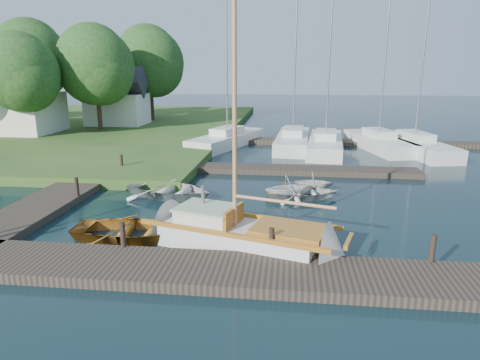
# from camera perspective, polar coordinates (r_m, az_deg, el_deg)

# --- Properties ---
(ground) EXTENTS (160.00, 160.00, 0.00)m
(ground) POSITION_cam_1_polar(r_m,az_deg,el_deg) (17.62, 0.00, -3.78)
(ground) COLOR black
(ground) RESTS_ON ground
(near_dock) EXTENTS (18.00, 2.20, 0.30)m
(near_dock) POSITION_cam_1_polar(r_m,az_deg,el_deg) (12.07, -3.34, -12.07)
(near_dock) COLOR black
(near_dock) RESTS_ON ground
(left_dock) EXTENTS (2.20, 18.00, 0.30)m
(left_dock) POSITION_cam_1_polar(r_m,az_deg,el_deg) (21.77, -20.77, -0.74)
(left_dock) COLOR black
(left_dock) RESTS_ON ground
(far_dock) EXTENTS (14.00, 1.60, 0.30)m
(far_dock) POSITION_cam_1_polar(r_m,az_deg,el_deg) (23.74, 6.61, 1.35)
(far_dock) COLOR black
(far_dock) RESTS_ON ground
(pontoon) EXTENTS (30.00, 1.60, 0.30)m
(pontoon) POSITION_cam_1_polar(r_m,az_deg,el_deg) (34.03, 20.29, 4.57)
(pontoon) COLOR black
(pontoon) RESTS_ON ground
(mooring_post_1) EXTENTS (0.16, 0.16, 0.80)m
(mooring_post_1) POSITION_cam_1_polar(r_m,az_deg,el_deg) (13.52, -15.36, -7.02)
(mooring_post_1) COLOR black
(mooring_post_1) RESTS_ON near_dock
(mooring_post_2) EXTENTS (0.16, 0.16, 0.80)m
(mooring_post_2) POSITION_cam_1_polar(r_m,az_deg,el_deg) (12.60, 4.22, -8.14)
(mooring_post_2) COLOR black
(mooring_post_2) RESTS_ON near_dock
(mooring_post_3) EXTENTS (0.16, 0.16, 0.80)m
(mooring_post_3) POSITION_cam_1_polar(r_m,az_deg,el_deg) (13.24, 24.29, -8.31)
(mooring_post_3) COLOR black
(mooring_post_3) RESTS_ON near_dock
(mooring_post_4) EXTENTS (0.16, 0.16, 0.80)m
(mooring_post_4) POSITION_cam_1_polar(r_m,az_deg,el_deg) (19.47, -20.93, -0.83)
(mooring_post_4) COLOR black
(mooring_post_4) RESTS_ON left_dock
(mooring_post_5) EXTENTS (0.16, 0.16, 0.80)m
(mooring_post_5) POSITION_cam_1_polar(r_m,az_deg,el_deg) (23.88, -15.51, 2.34)
(mooring_post_5) COLOR black
(mooring_post_5) RESTS_ON left_dock
(sailboat) EXTENTS (7.41, 3.94, 9.83)m
(sailboat) POSITION_cam_1_polar(r_m,az_deg,el_deg) (13.80, 0.73, -7.61)
(sailboat) COLOR beige
(sailboat) RESTS_ON ground
(dinghy) EXTENTS (4.05, 2.94, 0.82)m
(dinghy) POSITION_cam_1_polar(r_m,az_deg,el_deg) (14.90, -14.19, -6.07)
(dinghy) COLOR #9B4C0F
(dinghy) RESTS_ON ground
(tender_a) EXTENTS (4.63, 3.87, 0.82)m
(tender_a) POSITION_cam_1_polar(r_m,az_deg,el_deg) (19.31, -9.30, -1.05)
(tender_a) COLOR beige
(tender_a) RESTS_ON ground
(tender_b) EXTENTS (2.74, 2.57, 1.16)m
(tender_b) POSITION_cam_1_polar(r_m,az_deg,el_deg) (18.96, 6.56, -0.72)
(tender_b) COLOR beige
(tender_b) RESTS_ON ground
(tender_c) EXTENTS (3.47, 2.70, 0.66)m
(tender_c) POSITION_cam_1_polar(r_m,az_deg,el_deg) (19.14, 8.30, -1.40)
(tender_c) COLOR beige
(tender_c) RESTS_ON ground
(tender_d) EXTENTS (1.90, 1.65, 0.97)m
(tender_d) POSITION_cam_1_polar(r_m,az_deg,el_deg) (20.41, 9.86, -0.00)
(tender_d) COLOR beige
(tender_d) RESTS_ON ground
(marina_boat_0) EXTENTS (5.00, 8.55, 10.80)m
(marina_boat_0) POSITION_cam_1_polar(r_m,az_deg,el_deg) (31.68, -1.70, 5.55)
(marina_boat_0) COLOR beige
(marina_boat_0) RESTS_ON ground
(marina_boat_1) EXTENTS (2.68, 8.78, 11.02)m
(marina_boat_1) POSITION_cam_1_polar(r_m,az_deg,el_deg) (31.57, 7.06, 5.42)
(marina_boat_1) COLOR beige
(marina_boat_1) RESTS_ON ground
(marina_boat_2) EXTENTS (3.01, 8.87, 12.59)m
(marina_boat_2) POSITION_cam_1_polar(r_m,az_deg,el_deg) (30.42, 11.32, 4.92)
(marina_boat_2) COLOR beige
(marina_boat_2) RESTS_ON ground
(marina_boat_3) EXTENTS (4.05, 8.28, 12.42)m
(marina_boat_3) POSITION_cam_1_polar(r_m,az_deg,el_deg) (32.07, 17.98, 4.99)
(marina_boat_3) COLOR beige
(marina_boat_3) RESTS_ON ground
(marina_boat_4) EXTENTS (3.90, 8.96, 10.32)m
(marina_boat_4) POSITION_cam_1_polar(r_m,az_deg,el_deg) (31.61, 22.22, 4.44)
(marina_boat_4) COLOR beige
(marina_boat_4) RESTS_ON ground
(house_a) EXTENTS (6.30, 5.00, 6.29)m
(house_a) POSITION_cam_1_polar(r_m,az_deg,el_deg) (39.38, -27.65, 9.21)
(house_a) COLOR white
(house_a) RESTS_ON shore
(house_c) EXTENTS (5.25, 4.00, 5.28)m
(house_c) POSITION_cam_1_polar(r_m,az_deg,el_deg) (41.87, -16.03, 10.00)
(house_c) COLOR white
(house_c) RESTS_ON shore
(tree_2) EXTENTS (5.83, 5.75, 7.82)m
(tree_2) POSITION_cam_1_polar(r_m,az_deg,el_deg) (36.56, -27.13, 12.59)
(tree_2) COLOR #332114
(tree_2) RESTS_ON shore
(tree_3) EXTENTS (6.41, 6.38, 8.74)m
(tree_3) POSITION_cam_1_polar(r_m,az_deg,el_deg) (38.14, -18.68, 14.27)
(tree_3) COLOR #332114
(tree_3) RESTS_ON shore
(tree_4) EXTENTS (7.01, 7.01, 9.66)m
(tree_4) POSITION_cam_1_polar(r_m,az_deg,el_deg) (45.47, -26.01, 14.23)
(tree_4) COLOR #332114
(tree_4) RESTS_ON shore
(tree_7) EXTENTS (6.83, 6.83, 9.38)m
(tree_7) POSITION_cam_1_polar(r_m,az_deg,el_deg) (44.88, -11.91, 15.15)
(tree_7) COLOR #332114
(tree_7) RESTS_ON shore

